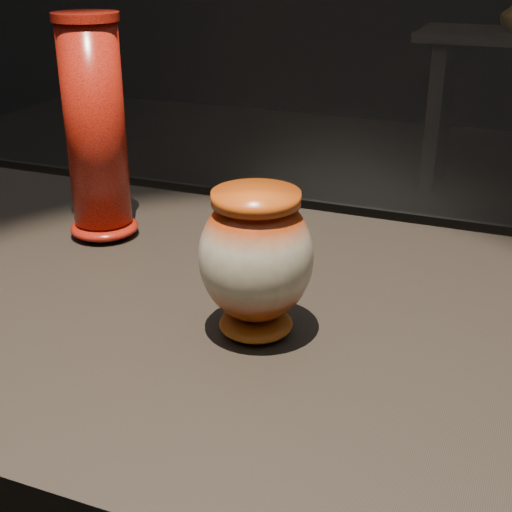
{
  "coord_description": "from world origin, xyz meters",
  "views": [
    {
      "loc": [
        0.25,
        -0.8,
        1.36
      ],
      "look_at": [
        -0.05,
        -0.06,
        1.01
      ],
      "focal_mm": 50.0,
      "sensor_mm": 36.0,
      "label": 1
    }
  ],
  "objects": [
    {
      "name": "main_vase",
      "position": [
        -0.05,
        -0.06,
        1.0
      ],
      "size": [
        0.18,
        0.18,
        0.19
      ],
      "rotation": [
        0.0,
        0.0,
        -0.35
      ],
      "color": "maroon",
      "rests_on": "display_plinth"
    },
    {
      "name": "tall_vase",
      "position": [
        -0.41,
        0.15,
        1.08
      ],
      "size": [
        0.14,
        0.14,
        0.36
      ],
      "rotation": [
        0.0,
        0.0,
        -0.23
      ],
      "color": "red",
      "rests_on": "display_plinth"
    },
    {
      "name": "display_plinth",
      "position": [
        0.0,
        0.0,
        0.63
      ],
      "size": [
        2.0,
        0.8,
        0.9
      ],
      "color": "black",
      "rests_on": "ground"
    }
  ]
}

